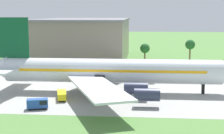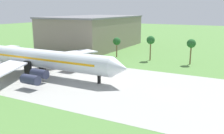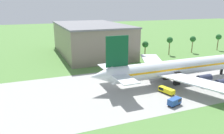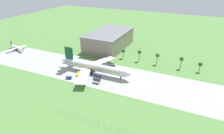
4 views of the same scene
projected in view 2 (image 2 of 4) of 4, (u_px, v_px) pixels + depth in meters
ground_plane at (167, 93)px, 67.22m from camera, size 600.00×600.00×0.00m
taxiway_strip at (167, 93)px, 67.21m from camera, size 320.00×44.00×0.02m
jet_airliner at (38, 58)px, 86.14m from camera, size 68.19×58.95×19.32m
terminal_building at (94, 32)px, 145.94m from camera, size 36.72×61.20×18.07m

